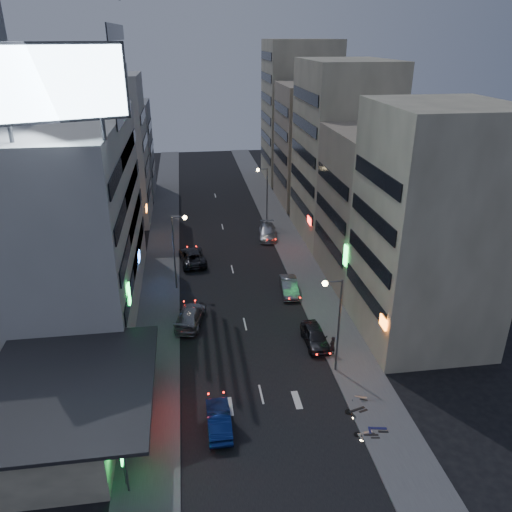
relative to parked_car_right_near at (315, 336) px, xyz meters
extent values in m
plane|color=black|center=(-5.60, -9.92, -0.78)|extent=(180.00, 180.00, 0.00)
cube|color=#4C4C4F|center=(-13.60, 20.08, -0.72)|extent=(4.00, 120.00, 0.12)
cube|color=#4C4C4F|center=(2.40, 20.08, -0.72)|extent=(4.00, 120.00, 0.12)
cube|color=beige|center=(-19.60, -7.92, 1.02)|extent=(8.00, 12.00, 3.60)
cube|color=black|center=(-18.60, -7.92, 2.97)|extent=(11.00, 13.00, 0.25)
cube|color=black|center=(-14.50, -7.92, 2.32)|extent=(0.12, 4.00, 0.90)
cube|color=#FF1E14|center=(-14.42, -7.92, 2.32)|extent=(0.04, 3.70, 0.70)
cube|color=#B5B5B0|center=(-22.60, 10.08, 8.22)|extent=(14.00, 24.00, 18.00)
cube|color=beige|center=(9.40, 0.58, 9.22)|extent=(10.00, 11.00, 20.00)
cube|color=tan|center=(9.90, 12.08, 7.22)|extent=(11.00, 12.00, 16.00)
cube|color=beige|center=(9.40, 25.08, 10.22)|extent=(10.00, 14.00, 22.00)
cube|color=#B5B5B0|center=(-21.10, 35.08, 9.22)|extent=(11.00, 10.00, 20.00)
cube|color=gray|center=(-21.60, 48.08, 6.72)|extent=(12.00, 10.00, 15.00)
cube|color=tan|center=(9.90, 40.08, 8.22)|extent=(11.00, 12.00, 18.00)
cube|color=beige|center=(10.40, 54.08, 11.22)|extent=(12.00, 12.00, 24.00)
cylinder|color=#595B60|center=(-21.60, 0.08, 17.97)|extent=(0.30, 0.30, 1.50)
cylinder|color=#595B60|center=(-15.60, 0.08, 17.97)|extent=(0.30, 0.30, 1.50)
cube|color=black|center=(-18.60, 0.08, 20.92)|extent=(9.52, 3.75, 5.00)
cube|color=#BFE4FF|center=(-18.52, -0.12, 20.92)|extent=(9.04, 3.34, 4.60)
cylinder|color=#595B60|center=(0.70, -3.92, 3.34)|extent=(0.16, 0.16, 8.00)
cylinder|color=#595B60|center=(0.00, -3.92, 7.24)|extent=(1.40, 0.10, 0.10)
sphere|color=#FFD88C|center=(-0.60, -3.92, 7.14)|extent=(0.44, 0.44, 0.44)
cylinder|color=#595B60|center=(-11.90, 12.08, 3.34)|extent=(0.16, 0.16, 8.00)
cylinder|color=#595B60|center=(-11.20, 12.08, 7.24)|extent=(1.40, 0.10, 0.10)
sphere|color=#FFD88C|center=(-10.60, 12.08, 7.14)|extent=(0.44, 0.44, 0.44)
cylinder|color=#595B60|center=(0.70, 30.08, 3.34)|extent=(0.16, 0.16, 8.00)
cylinder|color=#595B60|center=(0.00, 30.08, 7.24)|extent=(1.40, 0.10, 0.10)
sphere|color=#FFD88C|center=(-0.60, 30.08, 7.14)|extent=(0.44, 0.44, 0.44)
imported|color=#2A2B30|center=(0.00, 0.00, 0.00)|extent=(1.92, 4.62, 1.56)
imported|color=gray|center=(-0.34, 9.49, -0.02)|extent=(1.98, 4.75, 1.53)
imported|color=black|center=(-10.05, 18.53, 0.04)|extent=(3.41, 6.23, 1.65)
imported|color=#ADB2B6|center=(0.00, 25.12, 0.01)|extent=(2.88, 5.71, 1.59)
imported|color=navy|center=(-8.98, -8.94, -0.04)|extent=(1.61, 4.51, 1.48)
imported|color=gray|center=(-10.60, 4.90, 0.02)|extent=(3.35, 5.87, 1.60)
imported|color=black|center=(0.96, -1.91, 0.21)|extent=(0.76, 0.69, 1.75)
camera|label=1|loc=(-10.21, -35.40, 23.76)|focal=35.00mm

